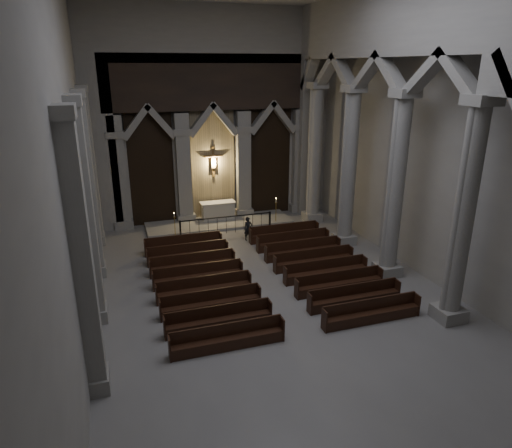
# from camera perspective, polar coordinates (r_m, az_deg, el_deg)

# --- Properties ---
(room) EXTENTS (24.00, 24.10, 12.00)m
(room) POSITION_cam_1_polar(r_m,az_deg,el_deg) (15.54, 4.15, 14.46)
(room) COLOR gray
(room) RESTS_ON ground
(sanctuary_wall) EXTENTS (14.00, 0.77, 12.00)m
(sanctuary_wall) POSITION_cam_1_polar(r_m,az_deg,el_deg) (26.63, -5.49, 14.25)
(sanctuary_wall) COLOR gray
(sanctuary_wall) RESTS_ON ground
(right_arcade) EXTENTS (1.00, 24.00, 12.00)m
(right_arcade) POSITION_cam_1_polar(r_m,az_deg,el_deg) (19.36, 18.44, 15.17)
(right_arcade) COLOR gray
(right_arcade) RESTS_ON ground
(left_pilasters) EXTENTS (0.60, 13.00, 8.03)m
(left_pilasters) POSITION_cam_1_polar(r_m,az_deg,el_deg) (18.56, -20.23, 2.48)
(left_pilasters) COLOR gray
(left_pilasters) RESTS_ON ground
(sanctuary_step) EXTENTS (8.50, 2.60, 0.15)m
(sanctuary_step) POSITION_cam_1_polar(r_m,az_deg,el_deg) (27.09, -4.61, 0.18)
(sanctuary_step) COLOR gray
(sanctuary_step) RESTS_ON ground
(altar) EXTENTS (2.06, 0.83, 1.05)m
(altar) POSITION_cam_1_polar(r_m,az_deg,el_deg) (27.40, -4.77, 1.72)
(altar) COLOR #BDB7A6
(altar) RESTS_ON sanctuary_step
(altar_rail) EXTENTS (5.21, 0.09, 1.02)m
(altar_rail) POSITION_cam_1_polar(r_m,az_deg,el_deg) (25.31, -3.73, 0.27)
(altar_rail) COLOR black
(altar_rail) RESTS_ON ground
(candle_stand_left) EXTENTS (0.24, 0.24, 1.43)m
(candle_stand_left) POSITION_cam_1_polar(r_m,az_deg,el_deg) (25.11, -10.08, -0.86)
(candle_stand_left) COLOR #B59337
(candle_stand_left) RESTS_ON ground
(candle_stand_right) EXTENTS (0.27, 0.27, 1.58)m
(candle_stand_right) POSITION_cam_1_polar(r_m,az_deg,el_deg) (26.94, 2.49, 0.91)
(candle_stand_right) COLOR #B59337
(candle_stand_right) RESTS_ON ground
(pews) EXTENTS (9.27, 9.16, 0.86)m
(pews) POSITION_cam_1_polar(r_m,az_deg,el_deg) (19.88, 0.82, -6.41)
(pews) COLOR black
(pews) RESTS_ON ground
(worshipper) EXTENTS (0.50, 0.36, 1.29)m
(worshipper) POSITION_cam_1_polar(r_m,az_deg,el_deg) (24.31, -0.99, -0.60)
(worshipper) COLOR black
(worshipper) RESTS_ON ground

